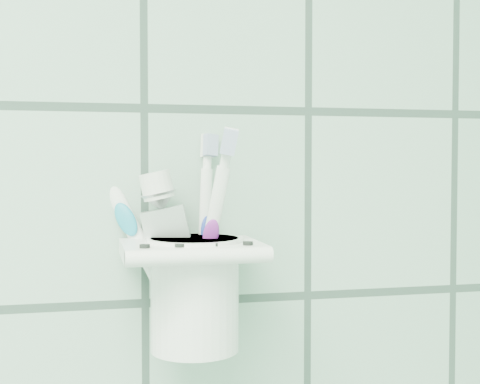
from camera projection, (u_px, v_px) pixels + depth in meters
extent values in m
cube|color=white|center=(185.00, 256.00, 0.59)|extent=(0.05, 0.02, 0.03)
cube|color=white|center=(191.00, 250.00, 0.56)|extent=(0.11, 0.09, 0.01)
cylinder|color=white|center=(200.00, 257.00, 0.51)|extent=(0.11, 0.01, 0.01)
cylinder|color=black|center=(145.00, 247.00, 0.52)|extent=(0.01, 0.01, 0.00)
cylinder|color=black|center=(180.00, 246.00, 0.52)|extent=(0.01, 0.01, 0.00)
cylinder|color=black|center=(214.00, 245.00, 0.53)|extent=(0.01, 0.01, 0.00)
cylinder|color=black|center=(248.00, 244.00, 0.54)|extent=(0.01, 0.01, 0.00)
cylinder|color=white|center=(195.00, 294.00, 0.56)|extent=(0.07, 0.07, 0.10)
cylinder|color=white|center=(195.00, 241.00, 0.56)|extent=(0.08, 0.08, 0.01)
cylinder|color=black|center=(195.00, 240.00, 0.56)|extent=(0.07, 0.07, 0.00)
cylinder|color=white|center=(188.00, 229.00, 0.57)|extent=(0.09, 0.07, 0.17)
cylinder|color=white|center=(187.00, 107.00, 0.56)|extent=(0.02, 0.02, 0.03)
cube|color=silver|center=(188.00, 88.00, 0.56)|extent=(0.03, 0.02, 0.03)
cube|color=white|center=(187.00, 89.00, 0.56)|extent=(0.03, 0.02, 0.03)
ellipsoid|color=teal|center=(189.00, 204.00, 0.56)|extent=(0.03, 0.02, 0.04)
cylinder|color=white|center=(200.00, 251.00, 0.58)|extent=(0.02, 0.04, 0.15)
cylinder|color=white|center=(200.00, 157.00, 0.58)|extent=(0.01, 0.01, 0.02)
cube|color=silver|center=(201.00, 142.00, 0.57)|extent=(0.01, 0.01, 0.02)
cube|color=white|center=(200.00, 142.00, 0.58)|extent=(0.01, 0.01, 0.02)
ellipsoid|color=#1E38A5|center=(201.00, 231.00, 0.57)|extent=(0.02, 0.01, 0.03)
cylinder|color=white|center=(191.00, 248.00, 0.58)|extent=(0.04, 0.05, 0.15)
cylinder|color=white|center=(190.00, 150.00, 0.58)|extent=(0.01, 0.01, 0.02)
cube|color=silver|center=(191.00, 135.00, 0.57)|extent=(0.02, 0.01, 0.02)
cube|color=white|center=(190.00, 135.00, 0.58)|extent=(0.02, 0.01, 0.02)
ellipsoid|color=purple|center=(192.00, 227.00, 0.57)|extent=(0.02, 0.01, 0.03)
cube|color=silver|center=(189.00, 269.00, 0.58)|extent=(0.06, 0.02, 0.12)
cube|color=silver|center=(190.00, 330.00, 0.58)|extent=(0.04, 0.01, 0.02)
cone|color=silver|center=(189.00, 199.00, 0.57)|extent=(0.04, 0.04, 0.02)
cylinder|color=white|center=(189.00, 182.00, 0.57)|extent=(0.04, 0.03, 0.03)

